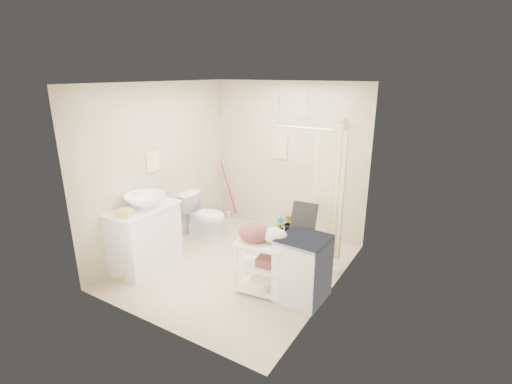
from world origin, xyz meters
TOP-DOWN VIEW (x-y plane):
  - floor at (0.00, 0.00)m, footprint 3.20×3.20m
  - ceiling at (0.00, 0.00)m, footprint 2.80×3.20m
  - wall_back at (0.00, 1.60)m, footprint 2.80×0.04m
  - wall_front at (0.00, -1.60)m, footprint 2.80×0.04m
  - wall_left at (-1.40, 0.00)m, footprint 0.04×3.20m
  - wall_right at (1.40, 0.00)m, footprint 0.04×3.20m
  - vanity at (-1.16, -0.67)m, footprint 0.62×1.06m
  - sink at (-1.11, -0.64)m, footprint 0.57×0.57m
  - counter_basket at (-1.10, -1.02)m, footprint 0.22×0.19m
  - floor_basket at (-1.06, -1.06)m, footprint 0.35×0.31m
  - toilet at (-1.04, 0.56)m, footprint 0.80×0.50m
  - mop at (-1.23, 1.52)m, footprint 0.13×0.13m
  - potted_plant_a at (-0.00, 1.38)m, footprint 0.18×0.14m
  - potted_plant_b at (0.14, 1.44)m, footprint 0.24×0.21m
  - hanging_towel at (-0.15, 1.58)m, footprint 0.28×0.03m
  - towel_ring at (-1.38, -0.20)m, footprint 0.04×0.22m
  - tp_holder at (-1.36, 0.05)m, footprint 0.08×0.12m
  - shower at (0.85, 1.05)m, footprint 1.10×1.10m
  - shampoo_bottle_a at (0.64, 1.52)m, footprint 0.09×0.09m
  - shampoo_bottle_b at (0.72, 1.51)m, footprint 0.11×0.11m
  - washing_machine at (1.14, -0.24)m, footprint 0.58×0.60m
  - laundry_rack at (0.64, -0.40)m, footprint 0.66×0.44m
  - ironing_board at (0.97, 0.03)m, footprint 0.34×0.23m

SIDE VIEW (x-z plane):
  - floor at x=0.00m, z-range 0.00..0.00m
  - floor_basket at x=-1.06m, z-range 0.00..0.15m
  - potted_plant_a at x=0.00m, z-range 0.00..0.29m
  - potted_plant_b at x=0.14m, z-range 0.00..0.37m
  - toilet at x=-1.04m, z-range 0.00..0.78m
  - washing_machine at x=1.14m, z-range 0.00..0.82m
  - laundry_rack at x=0.64m, z-range 0.00..0.86m
  - vanity at x=-1.16m, z-range 0.00..0.91m
  - mop at x=-1.23m, z-range 0.00..1.13m
  - ironing_board at x=0.97m, z-range 0.00..1.16m
  - tp_holder at x=-1.36m, z-range 0.65..0.79m
  - counter_basket at x=-1.10m, z-range 0.91..1.01m
  - sink at x=-1.11m, z-range 0.91..1.11m
  - shower at x=0.85m, z-range 0.00..2.10m
  - wall_back at x=0.00m, z-range 0.00..2.60m
  - wall_front at x=0.00m, z-range 0.00..2.60m
  - wall_left at x=-1.40m, z-range 0.00..2.60m
  - wall_right at x=1.40m, z-range 0.00..2.60m
  - shampoo_bottle_b at x=0.72m, z-range 1.32..1.50m
  - shampoo_bottle_a at x=0.64m, z-range 1.32..1.53m
  - towel_ring at x=-1.38m, z-range 1.30..1.64m
  - hanging_towel at x=-0.15m, z-range 1.29..1.71m
  - ceiling at x=0.00m, z-range 2.58..2.62m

